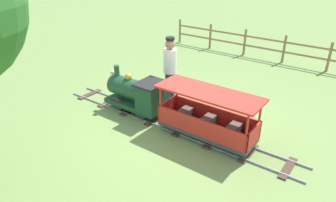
{
  "coord_description": "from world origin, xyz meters",
  "views": [
    {
      "loc": [
        -4.59,
        -3.12,
        3.39
      ],
      "look_at": [
        0.0,
        0.23,
        0.55
      ],
      "focal_mm": 33.16,
      "sensor_mm": 36.0,
      "label": 1
    }
  ],
  "objects": [
    {
      "name": "track",
      "position": [
        0.0,
        0.2,
        0.02
      ],
      "size": [
        0.67,
        5.7,
        0.04
      ],
      "color": "gray",
      "rests_on": "ground_plane"
    },
    {
      "name": "ground_plane",
      "position": [
        0.0,
        0.0,
        0.0
      ],
      "size": [
        60.0,
        60.0,
        0.0
      ],
      "primitive_type": "plane",
      "color": "#75934C"
    },
    {
      "name": "conductor_person",
      "position": [
        0.81,
        0.76,
        0.96
      ],
      "size": [
        0.3,
        0.3,
        1.62
      ],
      "color": "#282D47",
      "rests_on": "ground_plane"
    },
    {
      "name": "locomotive",
      "position": [
        0.0,
        1.07,
        0.49
      ],
      "size": [
        0.63,
        1.45,
        0.98
      ],
      "color": "#1E472D",
      "rests_on": "ground_plane"
    },
    {
      "name": "fence_section",
      "position": [
        5.35,
        0.2,
        0.48
      ],
      "size": [
        0.08,
        6.78,
        0.9
      ],
      "color": "#93754C",
      "rests_on": "ground_plane"
    },
    {
      "name": "passenger_car",
      "position": [
        0.0,
        -0.7,
        0.43
      ],
      "size": [
        0.73,
        2.0,
        0.97
      ],
      "color": "#3F3F3F",
      "rests_on": "ground_plane"
    }
  ]
}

